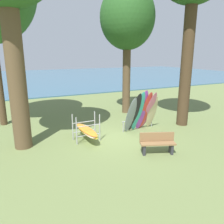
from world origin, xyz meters
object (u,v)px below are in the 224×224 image
tree_far_left_back (127,19)px  park_bench (157,143)px  leaning_board_pile (142,112)px  board_storage_rack (87,130)px

tree_far_left_back → park_bench: tree_far_left_back is taller
leaning_board_pile → board_storage_rack: bearing=179.6°
tree_far_left_back → board_storage_rack: size_ratio=3.79×
leaning_board_pile → park_bench: bearing=-109.5°
tree_far_left_back → board_storage_rack: tree_far_left_back is taller
tree_far_left_back → board_storage_rack: bearing=-138.4°
tree_far_left_back → park_bench: 8.62m
board_storage_rack → park_bench: board_storage_rack is taller
leaning_board_pile → board_storage_rack: (-2.96, 0.02, -0.55)m
board_storage_rack → park_bench: 3.30m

